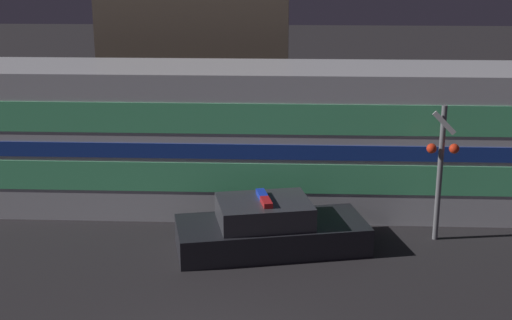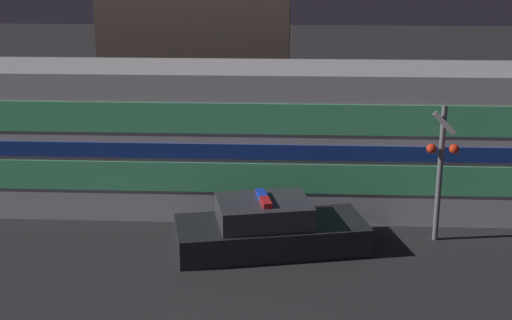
% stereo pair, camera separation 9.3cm
% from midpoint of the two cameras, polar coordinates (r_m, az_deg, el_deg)
% --- Properties ---
extents(train, '(17.97, 2.94, 3.84)m').
position_cam_midpoint_polar(train, '(19.27, -0.91, 1.83)').
color(train, silver).
rests_on(train, ground_plane).
extents(police_car, '(4.71, 2.78, 1.32)m').
position_cam_midpoint_polar(police_car, '(16.78, 1.22, -5.55)').
color(police_car, black).
rests_on(police_car, ground_plane).
extents(crossing_signal_near, '(0.76, 0.32, 3.32)m').
position_cam_midpoint_polar(crossing_signal_near, '(17.37, 14.72, -0.39)').
color(crossing_signal_near, slate).
rests_on(crossing_signal_near, ground_plane).
extents(building_left, '(6.24, 4.21, 8.21)m').
position_cam_midpoint_polar(building_left, '(25.21, -4.40, 10.26)').
color(building_left, brown).
rests_on(building_left, ground_plane).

